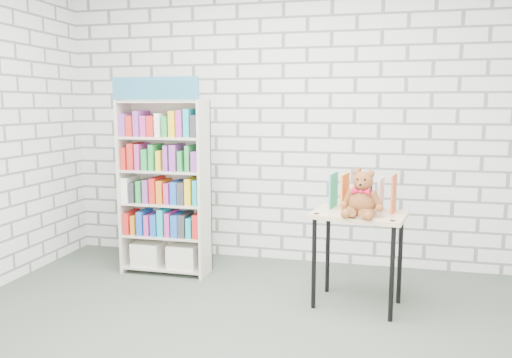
# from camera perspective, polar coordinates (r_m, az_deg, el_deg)

# --- Properties ---
(ground) EXTENTS (4.50, 4.50, 0.00)m
(ground) POSITION_cam_1_polar(r_m,az_deg,el_deg) (3.42, -3.49, -18.93)
(ground) COLOR #414C40
(ground) RESTS_ON ground
(room_shell) EXTENTS (4.52, 4.02, 2.81)m
(room_shell) POSITION_cam_1_polar(r_m,az_deg,el_deg) (3.05, -3.79, 12.42)
(room_shell) COLOR silver
(room_shell) RESTS_ON ground
(bookshelf) EXTENTS (0.81, 0.32, 1.82)m
(bookshelf) POSITION_cam_1_polar(r_m,az_deg,el_deg) (4.72, -10.38, -0.75)
(bookshelf) COLOR beige
(bookshelf) RESTS_ON ground
(display_table) EXTENTS (0.78, 0.61, 0.75)m
(display_table) POSITION_cam_1_polar(r_m,az_deg,el_deg) (3.96, 11.64, -5.25)
(display_table) COLOR #D0B37D
(display_table) RESTS_ON ground
(table_books) EXTENTS (0.52, 0.31, 0.29)m
(table_books) POSITION_cam_1_polar(r_m,az_deg,el_deg) (4.02, 12.11, -1.42)
(table_books) COLOR #29B59C
(table_books) RESTS_ON display_table
(teddy_bear) EXTENTS (0.32, 0.31, 0.35)m
(teddy_bear) POSITION_cam_1_polar(r_m,az_deg,el_deg) (3.80, 12.03, -2.08)
(teddy_bear) COLOR brown
(teddy_bear) RESTS_ON display_table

